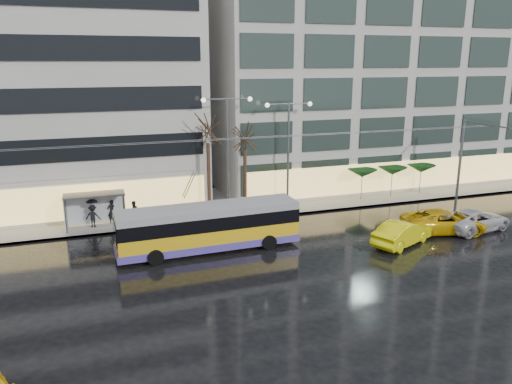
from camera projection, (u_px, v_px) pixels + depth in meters
name	position (u px, v px, depth m)	size (l,w,h in m)	color
ground	(246.00, 271.00, 28.99)	(140.00, 140.00, 0.00)	black
sidewalk	(219.00, 203.00, 42.40)	(80.00, 10.00, 0.15)	gray
kerb	(235.00, 220.00, 37.87)	(80.00, 0.10, 0.15)	slate
building_right	(371.00, 52.00, 49.05)	(32.00, 14.00, 25.00)	#A2A09B
trolleybus	(209.00, 229.00, 31.72)	(11.68, 4.64, 5.38)	gold
catenary	(225.00, 170.00, 35.47)	(42.24, 5.12, 7.00)	#595B60
bus_shelter	(89.00, 203.00, 35.66)	(4.20, 1.60, 2.51)	#595B60
street_lamp_near	(228.00, 140.00, 37.96)	(3.96, 0.36, 9.03)	#595B60
street_lamp_far	(288.00, 140.00, 39.59)	(3.96, 0.36, 8.53)	#595B60
tree_a	(207.00, 126.00, 37.40)	(3.20, 3.20, 8.40)	black
tree_b	(245.00, 133.00, 38.69)	(3.20, 3.20, 7.70)	black
parasol_a	(362.00, 173.00, 42.78)	(2.50, 2.50, 2.65)	#595B60
parasol_b	(392.00, 171.00, 43.72)	(2.50, 2.50, 2.65)	#595B60
parasol_c	(421.00, 169.00, 44.65)	(2.50, 2.50, 2.65)	#595B60
taxi_b	(402.00, 233.00, 32.90)	(1.71, 4.91, 1.62)	yellow
taxi_c	(444.00, 221.00, 35.25)	(2.71, 5.87, 1.63)	#E0B00B
sedan_silver	(475.00, 220.00, 35.74)	(2.53, 5.48, 1.52)	silver
pedestrian_a	(111.00, 204.00, 36.69)	(1.19, 1.21, 2.19)	black
pedestrian_b	(134.00, 212.00, 36.97)	(0.97, 0.87, 1.64)	black
pedestrian_c	(93.00, 212.00, 35.82)	(1.21, 1.05, 2.11)	black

